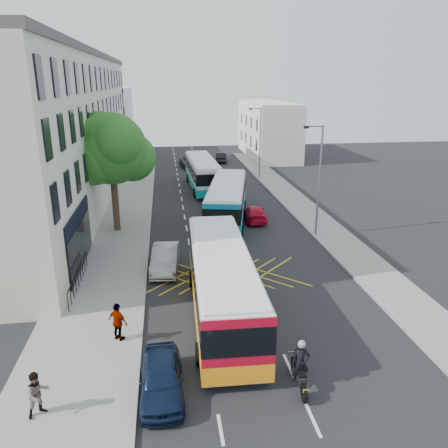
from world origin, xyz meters
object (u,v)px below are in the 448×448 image
object	(u,v)px
motorbike	(300,365)
parked_car_blue	(162,378)
distant_car_grey	(191,162)
pedestrian_near	(38,394)
distant_car_dark	(221,157)
street_tree	(111,150)
bus_far	(203,173)
parked_car_silver	(165,259)
red_hatchback	(255,213)
lamp_near	(318,175)
pedestrian_far	(118,322)
lamp_far	(259,139)
bus_mid	(227,201)
bus_near	(222,282)

from	to	relation	value
motorbike	parked_car_blue	world-z (taller)	motorbike
distant_car_grey	pedestrian_near	distance (m)	45.25
distant_car_grey	distant_car_dark	xyz separation A→B (m)	(4.51, 3.68, -0.06)
street_tree	bus_far	xyz separation A→B (m)	(7.78, 13.24, -4.61)
parked_car_silver	red_hatchback	size ratio (longest dim) A/B	1.04
lamp_near	distant_car_grey	xyz separation A→B (m)	(-7.43, 27.92, -3.87)
pedestrian_far	distant_car_dark	bearing A→B (deg)	-65.40
street_tree	parked_car_silver	world-z (taller)	street_tree
lamp_far	distant_car_dark	world-z (taller)	lamp_far
lamp_far	distant_car_grey	world-z (taller)	lamp_far
bus_far	distant_car_grey	distance (m)	11.77
lamp_near	pedestrian_far	distance (m)	18.41
bus_mid	parked_car_blue	world-z (taller)	bus_mid
lamp_far	parked_car_blue	world-z (taller)	lamp_far
bus_mid	parked_car_silver	size ratio (longest dim) A/B	2.70
parked_car_silver	motorbike	bearing A→B (deg)	-62.26
bus_near	pedestrian_far	size ratio (longest dim) A/B	6.75
motorbike	bus_near	bearing A→B (deg)	114.70
red_hatchback	distant_car_grey	distance (m)	23.89
pedestrian_near	distant_car_dark	bearing A→B (deg)	39.02
lamp_far	motorbike	bearing A→B (deg)	-99.67
lamp_far	motorbike	distance (m)	36.98
bus_near	distant_car_dark	world-z (taller)	bus_near
street_tree	parked_car_blue	bearing A→B (deg)	-79.83
street_tree	bus_mid	bearing A→B (deg)	8.68
lamp_near	distant_car_dark	size ratio (longest dim) A/B	1.93
distant_car_grey	pedestrian_near	bearing A→B (deg)	-107.82
street_tree	parked_car_blue	distance (m)	19.99
bus_mid	lamp_far	bearing A→B (deg)	81.05
bus_far	distant_car_dark	bearing A→B (deg)	73.21
distant_car_dark	pedestrian_far	distance (m)	45.12
lamp_far	motorbike	world-z (taller)	lamp_far
lamp_near	pedestrian_far	bearing A→B (deg)	-136.96
parked_car_blue	pedestrian_far	xyz separation A→B (m)	(-1.88, 3.59, 0.36)
street_tree	bus_far	bearing A→B (deg)	59.55
lamp_far	distant_car_dark	distance (m)	12.60
lamp_far	bus_far	size ratio (longest dim) A/B	0.70
lamp_near	red_hatchback	xyz separation A→B (m)	(-3.68, 4.33, -4.00)
street_tree	distant_car_dark	bearing A→B (deg)	67.62
bus_near	bus_mid	size ratio (longest dim) A/B	1.00
bus_far	parked_car_silver	world-z (taller)	bus_far
parked_car_silver	bus_near	bearing A→B (deg)	-60.16
motorbike	red_hatchback	distance (m)	20.77
pedestrian_near	street_tree	bearing A→B (deg)	51.38
pedestrian_near	distant_car_grey	bearing A→B (deg)	43.38
motorbike	pedestrian_near	distance (m)	9.29
bus_far	pedestrian_far	size ratio (longest dim) A/B	6.52
bus_near	distant_car_dark	size ratio (longest dim) A/B	2.86
street_tree	motorbike	xyz separation A→B (m)	(8.53, -19.25, -5.33)
lamp_far	distant_car_grey	xyz separation A→B (m)	(-7.43, 7.92, -3.87)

